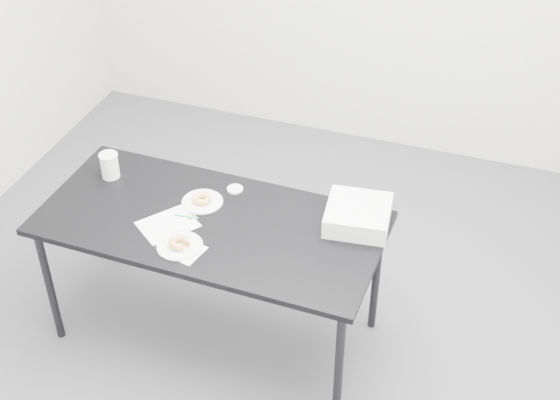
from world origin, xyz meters
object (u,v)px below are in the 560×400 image
(table, at_px, (210,230))
(plate_near, at_px, (180,246))
(pen, at_px, (187,217))
(coffee_cup, at_px, (110,165))
(bakery_box, at_px, (358,215))
(donut_far, at_px, (202,199))
(plate_far, at_px, (202,202))
(scorecard, at_px, (168,224))
(donut_near, at_px, (179,242))

(table, distance_m, plate_near, 0.23)
(pen, bearing_deg, coffee_cup, 154.34)
(pen, bearing_deg, plate_near, -79.81)
(pen, height_order, coffee_cup, coffee_cup)
(bakery_box, bearing_deg, donut_far, -179.89)
(pen, height_order, donut_far, donut_far)
(plate_far, bearing_deg, bakery_box, 6.81)
(donut_far, bearing_deg, pen, -98.97)
(scorecard, xyz_separation_m, donut_near, (0.12, -0.13, 0.02))
(scorecard, distance_m, plate_near, 0.17)
(scorecard, distance_m, pen, 0.10)
(pen, xyz_separation_m, donut_far, (0.02, 0.14, 0.02))
(table, height_order, donut_far, donut_far)
(scorecard, xyz_separation_m, donut_far, (0.08, 0.21, 0.02))
(plate_near, relative_size, coffee_cup, 1.56)
(pen, xyz_separation_m, donut_near, (0.06, -0.20, 0.02))
(donut_near, height_order, coffee_cup, coffee_cup)
(scorecard, xyz_separation_m, plate_near, (0.12, -0.13, 0.00))
(table, xyz_separation_m, bakery_box, (0.67, 0.21, 0.11))
(scorecard, bearing_deg, coffee_cup, -173.26)
(pen, distance_m, coffee_cup, 0.54)
(bakery_box, bearing_deg, pen, -170.54)
(pen, xyz_separation_m, plate_far, (0.02, 0.14, -0.00))
(pen, distance_m, plate_near, 0.21)
(donut_far, relative_size, coffee_cup, 0.70)
(table, xyz_separation_m, pen, (-0.11, -0.01, 0.06))
(table, distance_m, pen, 0.13)
(plate_near, height_order, coffee_cup, coffee_cup)
(donut_far, bearing_deg, scorecard, -111.23)
(plate_far, bearing_deg, donut_near, -83.63)
(plate_far, distance_m, donut_far, 0.02)
(pen, relative_size, plate_near, 0.56)
(pen, height_order, donut_near, donut_near)
(donut_far, xyz_separation_m, coffee_cup, (-0.53, 0.05, 0.05))
(plate_far, relative_size, coffee_cup, 1.49)
(plate_far, relative_size, bakery_box, 0.68)
(bakery_box, bearing_deg, scorecard, -166.81)
(pen, bearing_deg, plate_far, 75.04)
(scorecard, height_order, pen, pen)
(pen, relative_size, bakery_box, 0.40)
(table, height_order, plate_near, plate_near)
(donut_far, bearing_deg, bakery_box, 6.81)
(table, relative_size, donut_far, 17.47)
(donut_near, relative_size, donut_far, 1.04)
(donut_near, distance_m, plate_far, 0.34)
(table, height_order, plate_far, plate_far)
(table, height_order, bakery_box, bakery_box)
(coffee_cup, height_order, bakery_box, coffee_cup)
(plate_near, bearing_deg, table, 76.20)
(plate_far, height_order, bakery_box, bakery_box)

